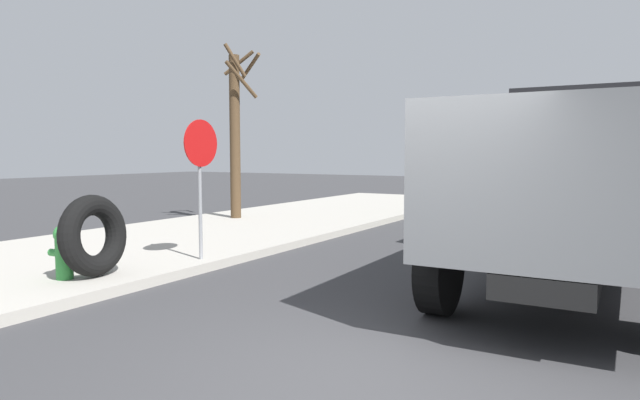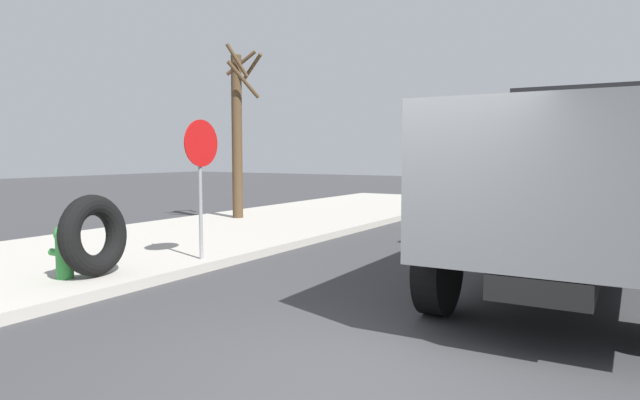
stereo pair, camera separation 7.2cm
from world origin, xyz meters
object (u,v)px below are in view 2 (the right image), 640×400
object	(u,v)px
stop_sign	(201,163)
dump_truck_red	(616,159)
dump_truck_gray	(580,172)
dump_truck_green	(558,162)
bare_tree	(238,130)
loose_tire	(94,235)
fire_hydrant	(65,250)

from	to	relation	value
stop_sign	dump_truck_red	size ratio (longest dim) A/B	0.32
dump_truck_gray	dump_truck_green	size ratio (longest dim) A/B	1.00
dump_truck_red	bare_tree	size ratio (longest dim) A/B	1.54
loose_tire	dump_truck_gray	distance (m)	6.95
fire_hydrant	dump_truck_gray	world-z (taller)	dump_truck_gray
dump_truck_green	dump_truck_red	size ratio (longest dim) A/B	1.00
dump_truck_green	bare_tree	world-z (taller)	bare_tree
bare_tree	dump_truck_red	bearing A→B (deg)	-20.60
fire_hydrant	bare_tree	distance (m)	7.73
dump_truck_green	dump_truck_red	distance (m)	13.19
dump_truck_gray	dump_truck_green	bearing A→B (deg)	9.20
dump_truck_red	bare_tree	xyz separation A→B (m)	(-21.12, 7.94, 0.90)
stop_sign	dump_truck_gray	world-z (taller)	dump_truck_gray
dump_truck_gray	bare_tree	bearing A→B (deg)	71.16
stop_sign	bare_tree	bearing A→B (deg)	33.61
fire_hydrant	dump_truck_green	world-z (taller)	dump_truck_green
loose_tire	fire_hydrant	bearing A→B (deg)	144.73
dump_truck_gray	dump_truck_green	distance (m)	11.08
fire_hydrant	dump_truck_red	xyz separation A→B (m)	(28.11, -5.28, 1.06)
dump_truck_gray	dump_truck_red	xyz separation A→B (m)	(24.08, 0.73, 0.00)
dump_truck_green	bare_tree	bearing A→B (deg)	139.12
dump_truck_gray	stop_sign	bearing A→B (deg)	110.21
stop_sign	dump_truck_red	bearing A→B (deg)	-10.12
loose_tire	dump_truck_gray	xyz separation A→B (m)	(3.72, -5.80, 0.88)
fire_hydrant	dump_truck_gray	xyz separation A→B (m)	(4.03, -6.02, 1.06)
loose_tire	dump_truck_red	world-z (taller)	dump_truck_red
fire_hydrant	dump_truck_gray	distance (m)	7.32
stop_sign	dump_truck_red	xyz separation A→B (m)	(26.07, -4.65, -0.12)
fire_hydrant	bare_tree	size ratio (longest dim) A/B	0.17
loose_tire	stop_sign	xyz separation A→B (m)	(1.74, -0.41, 1.00)
dump_truck_green	stop_sign	bearing A→B (deg)	164.35
fire_hydrant	dump_truck_green	bearing A→B (deg)	-15.84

